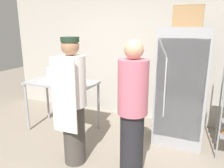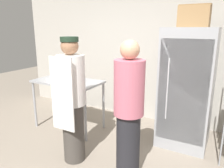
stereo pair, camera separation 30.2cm
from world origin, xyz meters
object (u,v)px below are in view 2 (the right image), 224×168
cardboard_storage_box (194,16)px  person_baker (72,100)px  refrigerator (186,89)px  blender_pitcher (67,72)px  donut_box (56,79)px  person_customer (129,111)px

cardboard_storage_box → person_baker: (-1.27, -1.29, -1.10)m
refrigerator → cardboard_storage_box: (0.01, 0.06, 1.08)m
refrigerator → blender_pitcher: refrigerator is taller
cardboard_storage_box → donut_box: bearing=-163.4°
refrigerator → blender_pitcher: bearing=-171.3°
donut_box → refrigerator: bearing=15.2°
refrigerator → person_customer: refrigerator is taller
cardboard_storage_box → person_customer: cardboard_storage_box is taller
refrigerator → donut_box: (-2.14, -0.58, 0.03)m
donut_box → cardboard_storage_box: (2.15, 0.64, 1.04)m
donut_box → person_baker: (0.88, -0.65, -0.06)m
refrigerator → cardboard_storage_box: 1.08m
refrigerator → person_customer: 1.25m
refrigerator → person_baker: 1.76m
blender_pitcher → person_baker: 1.24m
person_customer → donut_box: bearing=160.9°
person_customer → refrigerator: bearing=68.8°
donut_box → blender_pitcher: 0.28m
person_baker → refrigerator: bearing=44.3°
donut_box → cardboard_storage_box: bearing=16.6°
blender_pitcher → person_customer: 1.86m
refrigerator → donut_box: bearing=-164.8°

